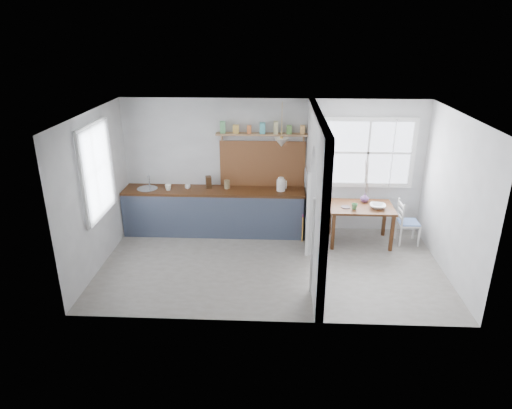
{
  "coord_description": "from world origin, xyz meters",
  "views": [
    {
      "loc": [
        0.07,
        -6.93,
        3.85
      ],
      "look_at": [
        -0.27,
        0.29,
        1.01
      ],
      "focal_mm": 32.0,
      "sensor_mm": 36.0,
      "label": 1
    }
  ],
  "objects_px": {
    "chair_right": "(408,222)",
    "vase": "(365,198)",
    "kettle": "(281,184)",
    "chair_left": "(317,219)",
    "dining_table": "(360,224)"
  },
  "relations": [
    {
      "from": "kettle",
      "to": "vase",
      "type": "relative_size",
      "value": 1.58
    },
    {
      "from": "chair_right",
      "to": "vase",
      "type": "relative_size",
      "value": 4.95
    },
    {
      "from": "chair_left",
      "to": "dining_table",
      "type": "bearing_deg",
      "value": 92.08
    },
    {
      "from": "chair_left",
      "to": "kettle",
      "type": "distance_m",
      "value": 0.95
    },
    {
      "from": "dining_table",
      "to": "kettle",
      "type": "height_order",
      "value": "kettle"
    },
    {
      "from": "dining_table",
      "to": "vase",
      "type": "relative_size",
      "value": 7.0
    },
    {
      "from": "chair_right",
      "to": "kettle",
      "type": "xyz_separation_m",
      "value": [
        -2.4,
        0.29,
        0.62
      ]
    },
    {
      "from": "dining_table",
      "to": "chair_left",
      "type": "xyz_separation_m",
      "value": [
        -0.81,
        -0.03,
        0.11
      ]
    },
    {
      "from": "kettle",
      "to": "vase",
      "type": "bearing_deg",
      "value": -6.4
    },
    {
      "from": "dining_table",
      "to": "kettle",
      "type": "relative_size",
      "value": 4.42
    },
    {
      "from": "dining_table",
      "to": "chair_right",
      "type": "relative_size",
      "value": 1.41
    },
    {
      "from": "chair_left",
      "to": "vase",
      "type": "height_order",
      "value": "chair_left"
    },
    {
      "from": "chair_left",
      "to": "chair_right",
      "type": "xyz_separation_m",
      "value": [
        1.72,
        0.06,
        -0.06
      ]
    },
    {
      "from": "dining_table",
      "to": "chair_right",
      "type": "height_order",
      "value": "chair_right"
    },
    {
      "from": "kettle",
      "to": "dining_table",
      "type": "bearing_deg",
      "value": -14.92
    }
  ]
}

